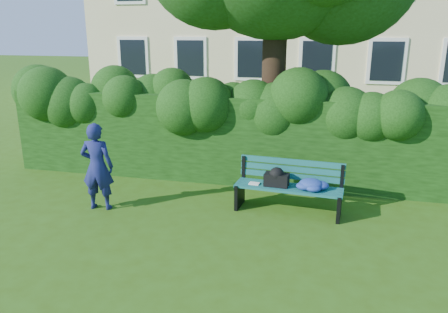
# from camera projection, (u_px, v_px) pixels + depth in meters

# --- Properties ---
(ground) EXTENTS (80.00, 80.00, 0.00)m
(ground) POSITION_uv_depth(u_px,v_px,m) (216.00, 220.00, 7.34)
(ground) COLOR #315410
(ground) RESTS_ON ground
(hedge) EXTENTS (10.00, 1.00, 1.80)m
(hedge) POSITION_uv_depth(u_px,v_px,m) (242.00, 138.00, 9.14)
(hedge) COLOR black
(hedge) RESTS_ON ground
(park_bench) EXTENTS (1.89, 0.70, 0.89)m
(park_bench) POSITION_uv_depth(u_px,v_px,m) (292.00, 185.00, 7.56)
(park_bench) COLOR #105053
(park_bench) RESTS_ON ground
(man_reading) EXTENTS (0.61, 0.45, 1.56)m
(man_reading) POSITION_uv_depth(u_px,v_px,m) (97.00, 167.00, 7.62)
(man_reading) COLOR navy
(man_reading) RESTS_ON ground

